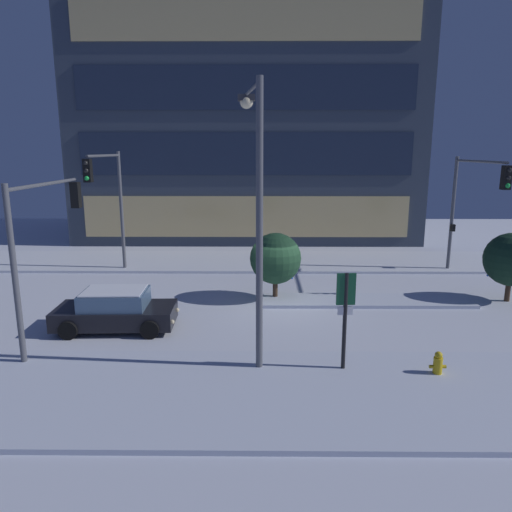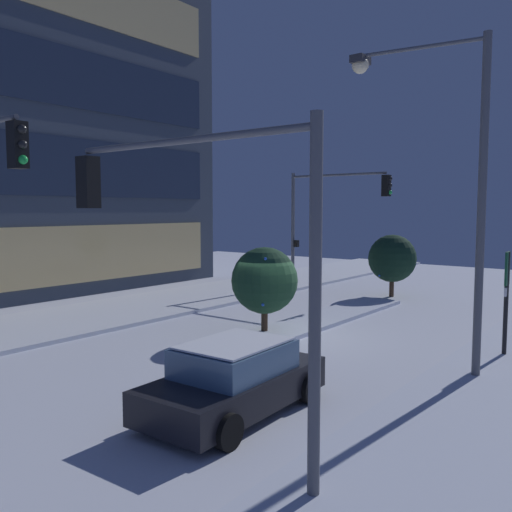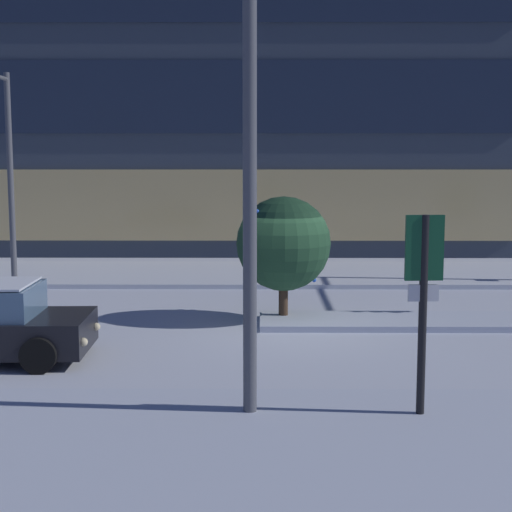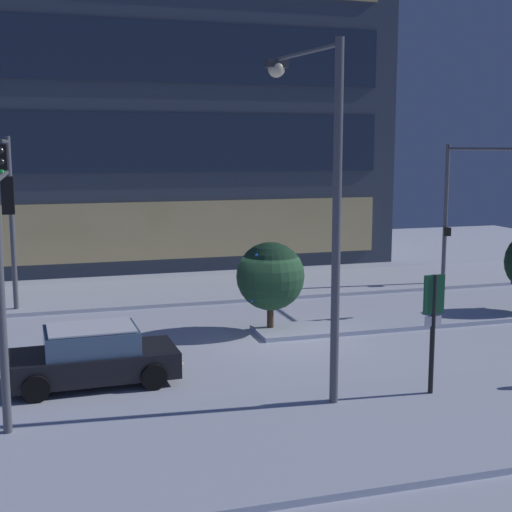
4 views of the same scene
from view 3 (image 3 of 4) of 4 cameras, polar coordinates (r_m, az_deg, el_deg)
ground at (r=17.51m, az=2.59°, el=-5.35°), size 52.00×52.00×0.00m
curb_strip_near at (r=10.05m, az=4.32°, el=-14.60°), size 52.00×5.20×0.14m
curb_strip_far at (r=25.13m, az=1.93°, el=-1.36°), size 52.00×5.20×0.14m
median_strip at (r=18.38m, az=14.51°, el=-4.75°), size 9.00×1.80×0.14m
street_lamp_arched at (r=11.82m, az=-1.04°, el=15.00°), size 0.81×3.37×8.35m
parking_info_sign at (r=11.14m, az=12.38°, el=-2.55°), size 0.55×0.12×3.03m
decorated_tree_median at (r=17.94m, az=2.07°, el=0.91°), size 2.23×2.28×2.96m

